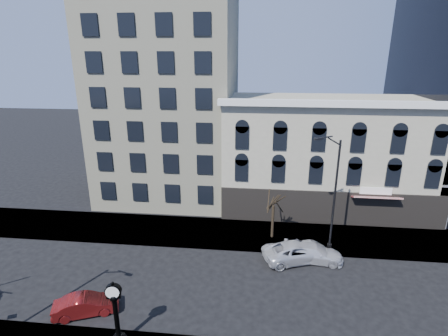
# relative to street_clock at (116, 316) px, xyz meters

# --- Properties ---
(ground) EXTENTS (160.00, 160.00, 0.00)m
(ground) POSITION_rel_street_clock_xyz_m (3.24, 6.00, -2.06)
(ground) COLOR black
(ground) RESTS_ON ground
(sidewalk_far) EXTENTS (160.00, 6.00, 0.12)m
(sidewalk_far) POSITION_rel_street_clock_xyz_m (3.24, 14.00, -2.00)
(sidewalk_far) COLOR gray
(sidewalk_far) RESTS_ON ground
(cream_tower) EXTENTS (15.90, 15.40, 42.50)m
(cream_tower) POSITION_rel_street_clock_xyz_m (-2.88, 24.88, 17.26)
(cream_tower) COLOR beige
(cream_tower) RESTS_ON ground
(victorian_row) EXTENTS (22.60, 11.19, 12.50)m
(victorian_row) POSITION_rel_street_clock_xyz_m (15.24, 21.89, 3.94)
(victorian_row) COLOR #B1AA91
(victorian_row) RESTS_ON ground
(street_clock) EXTENTS (0.97, 0.97, 4.29)m
(street_clock) POSITION_rel_street_clock_xyz_m (0.00, 0.00, 0.00)
(street_clock) COLOR black
(street_clock) RESTS_ON sidewalk_near
(street_lamp_far) EXTENTS (2.64, 1.00, 10.42)m
(street_lamp_far) POSITION_rel_street_clock_xyz_m (13.62, 11.89, 5.93)
(street_lamp_far) COLOR black
(street_lamp_far) RESTS_ON sidewalk_far
(bare_tree_far) EXTENTS (2.96, 2.96, 5.09)m
(bare_tree_far) POSITION_rel_street_clock_xyz_m (9.38, 13.69, 1.89)
(bare_tree_far) COLOR black
(bare_tree_far) RESTS_ON sidewalk_far
(car_near_b) EXTENTS (4.37, 2.88, 1.36)m
(car_near_b) POSITION_rel_street_clock_xyz_m (-3.17, 2.27, -1.38)
(car_near_b) COLOR maroon
(car_near_b) RESTS_ON ground
(car_far_a) EXTENTS (6.26, 4.43, 1.59)m
(car_far_a) POSITION_rel_street_clock_xyz_m (11.34, 10.21, -1.27)
(car_far_a) COLOR silver
(car_far_a) RESTS_ON ground
(car_far_b) EXTENTS (5.06, 2.40, 1.42)m
(car_far_b) POSITION_rel_street_clock_xyz_m (12.68, 10.21, -1.35)
(car_far_b) COLOR silver
(car_far_b) RESTS_ON ground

